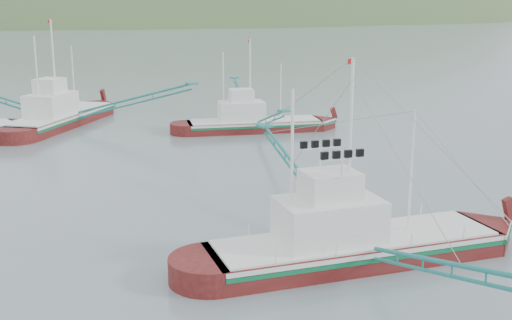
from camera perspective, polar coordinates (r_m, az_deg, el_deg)
ground at (r=32.92m, az=5.63°, el=-7.53°), size 1200.00×1200.00×0.00m
main_boat at (r=30.48m, az=8.63°, el=-5.58°), size 14.62×25.21×10.36m
bg_boat_far at (r=66.68m, az=-17.12°, el=4.96°), size 23.04×23.19×11.24m
bg_boat_right at (r=61.19m, az=-0.22°, el=4.29°), size 13.13×22.25×9.35m
headland_right at (r=522.91m, az=-2.60°, el=12.43°), size 684.00×432.00×306.00m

